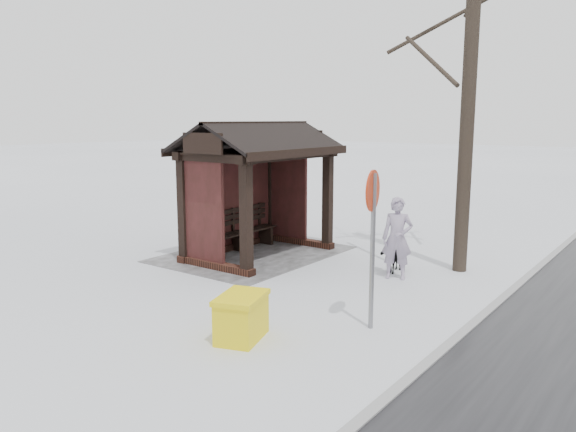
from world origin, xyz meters
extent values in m
plane|color=silver|center=(0.00, 0.00, 0.00)|extent=(120.00, 120.00, 0.00)
cube|color=gray|center=(0.00, 5.50, 0.01)|extent=(120.00, 0.15, 0.06)
cube|color=#949499|center=(0.00, -0.20, 0.01)|extent=(4.20, 3.20, 0.02)
cube|color=#391D14|center=(0.00, -0.90, 0.08)|extent=(3.30, 0.22, 0.16)
cube|color=#391D14|center=(-1.50, 0.00, 0.08)|extent=(0.22, 2.10, 0.16)
cube|color=#391D14|center=(1.50, 0.00, 0.08)|extent=(0.22, 2.10, 0.16)
cube|color=black|center=(-1.50, 0.90, 1.15)|extent=(0.20, 0.20, 2.30)
cube|color=black|center=(1.50, 0.90, 1.15)|extent=(0.20, 0.20, 2.30)
cube|color=black|center=(-1.50, -0.90, 1.15)|extent=(0.20, 0.20, 2.30)
cube|color=black|center=(1.50, -0.90, 1.15)|extent=(0.20, 0.20, 2.30)
cube|color=black|center=(0.00, -0.90, 1.23)|extent=(2.80, 0.08, 2.14)
cube|color=black|center=(-1.50, -0.31, 1.23)|extent=(0.08, 1.17, 2.14)
cube|color=black|center=(1.50, -0.31, 1.23)|extent=(0.08, 1.17, 2.14)
cube|color=black|center=(0.00, 0.90, 2.36)|extent=(3.40, 0.20, 0.18)
cube|color=black|center=(0.00, -0.90, 2.36)|extent=(3.40, 0.20, 0.18)
cylinder|color=black|center=(-1.50, 4.20, 4.28)|extent=(0.29, 0.29, 8.55)
imported|color=#9E90A8|center=(-0.16, 3.40, 0.82)|extent=(0.57, 0.70, 1.64)
imported|color=black|center=(-0.60, 3.10, 0.29)|extent=(0.72, 0.40, 0.58)
cube|color=yellow|center=(4.05, 3.00, 0.29)|extent=(0.95, 0.78, 0.59)
cube|color=yellow|center=(4.05, 3.00, 0.63)|extent=(1.01, 0.84, 0.07)
cylinder|color=slate|center=(2.55, 4.28, 1.18)|extent=(0.07, 0.07, 2.36)
cylinder|color=red|center=(2.55, 4.26, 2.11)|extent=(0.61, 0.15, 0.62)
cylinder|color=white|center=(2.55, 4.24, 2.11)|extent=(0.47, 0.12, 0.47)
camera|label=1|loc=(9.82, 8.13, 3.14)|focal=35.00mm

